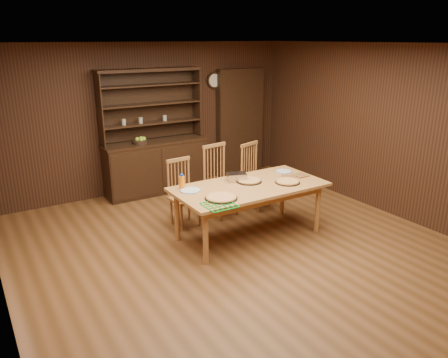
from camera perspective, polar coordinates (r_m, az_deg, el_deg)
floor at (r=5.79m, az=2.20°, el=-9.44°), size 6.00×6.00×0.00m
room_shell at (r=5.25m, az=2.41°, el=6.02°), size 6.00×6.00×6.00m
china_hutch at (r=7.86m, az=-9.00°, el=2.49°), size 1.84×0.52×2.17m
doorway at (r=8.76m, az=2.06°, el=7.35°), size 1.00×0.18×2.10m
wall_clock at (r=8.40m, az=-1.30°, el=12.76°), size 0.30×0.05×0.30m
dining_table at (r=5.97m, az=3.34°, el=-1.49°), size 2.08×1.04×0.75m
chair_left at (r=6.44m, az=-5.48°, el=-1.47°), size 0.44×0.42×1.00m
chair_center at (r=6.77m, az=-0.73°, el=0.17°), size 0.52×0.50×1.11m
chair_right at (r=7.10m, az=3.88°, el=0.73°), size 0.54×0.53×1.06m
pizza_left at (r=5.44m, az=-0.38°, el=-2.42°), size 0.41×0.41×0.04m
pizza_right at (r=6.10m, az=8.29°, el=-0.33°), size 0.35×0.35×0.04m
pizza_center at (r=6.09m, az=3.29°, el=-0.21°), size 0.36×0.36×0.04m
cooling_rack at (r=5.23m, az=-0.60°, el=-3.40°), size 0.46×0.46×0.02m
plate_left at (r=5.74m, az=-4.42°, el=-1.48°), size 0.28×0.28×0.02m
plate_right at (r=6.59m, az=7.81°, el=1.00°), size 0.24×0.24×0.02m
foil_dish at (r=6.13m, az=1.65°, el=0.28°), size 0.31×0.27×0.11m
juice_bottle at (r=5.80m, az=-5.52°, el=-0.41°), size 0.08×0.08×0.21m
pot_holder_a at (r=6.44m, az=9.94°, el=0.48°), size 0.21×0.21×0.02m
pot_holder_b at (r=6.33m, az=8.44°, el=0.24°), size 0.29×0.29×0.02m
fruit_bowl at (r=7.60m, az=-10.87°, el=4.90°), size 0.26×0.26×0.12m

